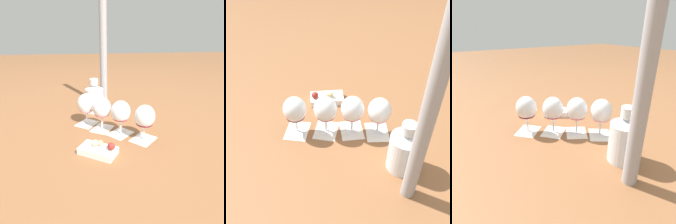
{
  "view_description": "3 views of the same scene",
  "coord_description": "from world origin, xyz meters",
  "views": [
    {
      "loc": [
        0.92,
        -0.14,
        0.48
      ],
      "look_at": [
        0.0,
        -0.0,
        0.11
      ],
      "focal_mm": 32.0,
      "sensor_mm": 36.0,
      "label": 1
    },
    {
      "loc": [
        -0.67,
        0.53,
        0.84
      ],
      "look_at": [
        0.0,
        -0.0,
        0.11
      ],
      "focal_mm": 45.0,
      "sensor_mm": 36.0,
      "label": 2
    },
    {
      "loc": [
        -0.69,
        0.46,
        0.46
      ],
      "look_at": [
        0.0,
        -0.0,
        0.11
      ],
      "focal_mm": 32.0,
      "sensor_mm": 36.0,
      "label": 3
    }
  ],
  "objects": [
    {
      "name": "tasting_card_2",
      "position": [
        0.04,
        0.04,
        0.0
      ],
      "size": [
        0.15,
        0.15,
        0.0
      ],
      "color": "silver",
      "rests_on": "ground_plane"
    },
    {
      "name": "ground_plane",
      "position": [
        0.0,
        0.0,
        0.0
      ],
      "size": [
        8.0,
        8.0,
        0.0
      ],
      "primitive_type": "plane",
      "color": "brown"
    },
    {
      "name": "wine_glass_1",
      "position": [
        -0.03,
        -0.05,
        0.11
      ],
      "size": [
        0.1,
        0.1,
        0.17
      ],
      "color": "white",
      "rests_on": "tasting_card_1"
    },
    {
      "name": "tasting_card_1",
      "position": [
        -0.03,
        -0.05,
        0.0
      ],
      "size": [
        0.15,
        0.14,
        0.0
      ],
      "color": "silver",
      "rests_on": "ground_plane"
    },
    {
      "name": "wine_glass_3",
      "position": [
        0.11,
        0.13,
        0.11
      ],
      "size": [
        0.1,
        0.1,
        0.17
      ],
      "color": "white",
      "rests_on": "tasting_card_3"
    },
    {
      "name": "umbrella_pole",
      "position": [
        -0.38,
        -0.0,
        0.42
      ],
      "size": [
        0.05,
        0.05,
        0.84
      ],
      "color": "#99999E",
      "rests_on": "ground_plane"
    },
    {
      "name": "tasting_card_3",
      "position": [
        0.11,
        0.13,
        0.0
      ],
      "size": [
        0.15,
        0.15,
        0.0
      ],
      "color": "silver",
      "rests_on": "ground_plane"
    },
    {
      "name": "snack_dish",
      "position": [
        0.2,
        -0.09,
        0.02
      ],
      "size": [
        0.16,
        0.18,
        0.06
      ],
      "color": "white",
      "rests_on": "ground_plane"
    },
    {
      "name": "ceramic_vase",
      "position": [
        -0.29,
        -0.07,
        0.09
      ],
      "size": [
        0.11,
        0.11,
        0.21
      ],
      "color": "silver",
      "rests_on": "ground_plane"
    },
    {
      "name": "wine_glass_2",
      "position": [
        0.04,
        0.04,
        0.11
      ],
      "size": [
        0.1,
        0.1,
        0.17
      ],
      "color": "white",
      "rests_on": "tasting_card_2"
    },
    {
      "name": "wine_glass_0",
      "position": [
        -0.11,
        -0.13,
        0.11
      ],
      "size": [
        0.1,
        0.1,
        0.17
      ],
      "color": "white",
      "rests_on": "tasting_card_0"
    },
    {
      "name": "tasting_card_0",
      "position": [
        -0.11,
        -0.13,
        0.0
      ],
      "size": [
        0.15,
        0.15,
        0.0
      ],
      "color": "silver",
      "rests_on": "ground_plane"
    }
  ]
}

